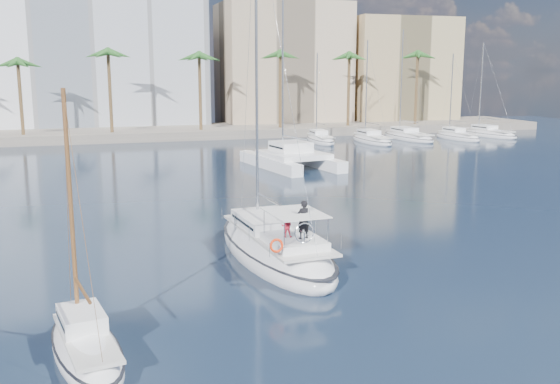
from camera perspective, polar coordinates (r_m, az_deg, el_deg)
name	(u,v)px	position (r m, az deg, el deg)	size (l,w,h in m)	color
ground	(285,254)	(32.48, 0.49, -5.68)	(160.00, 160.00, 0.00)	black
quay	(155,133)	(91.52, -11.36, 5.35)	(120.00, 14.00, 1.20)	gray
building_modern	(63,39)	(102.73, -19.24, 13.05)	(42.00, 16.00, 28.00)	white
building_beige	(282,66)	(104.48, 0.20, 11.41)	(20.00, 14.00, 20.00)	#C3AB8C
building_tan_right	(397,73)	(110.38, 10.65, 10.68)	(18.00, 12.00, 18.00)	tan
palm_centre	(156,63)	(87.13, -11.31, 11.46)	(3.60, 3.60, 12.30)	brown
palm_right	(384,64)	(96.94, 9.51, 11.45)	(3.60, 3.60, 12.30)	brown
main_sloop	(275,248)	(31.59, -0.51, -5.13)	(4.74, 12.62, 18.39)	white
small_sloop	(86,347)	(22.16, -17.31, -13.37)	(3.13, 6.74, 9.33)	white
catamaran	(291,156)	(61.23, 1.05, 3.35)	(7.66, 12.56, 17.22)	white
seagull	(268,237)	(32.02, -1.13, -4.12)	(0.99, 0.42, 0.18)	silver
moored_yacht_a	(320,143)	(82.63, 3.71, 4.53)	(2.72, 9.35, 11.90)	white
moored_yacht_b	(372,143)	(83.38, 8.39, 4.50)	(3.14, 10.78, 13.72)	white
moored_yacht_c	(408,139)	(88.12, 11.65, 4.73)	(3.55, 12.21, 15.54)	white
moored_yacht_d	(457,139)	(89.77, 15.91, 4.65)	(2.72, 9.35, 11.90)	white
moored_yacht_e	(489,136)	(95.09, 18.55, 4.84)	(3.14, 10.78, 13.72)	white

